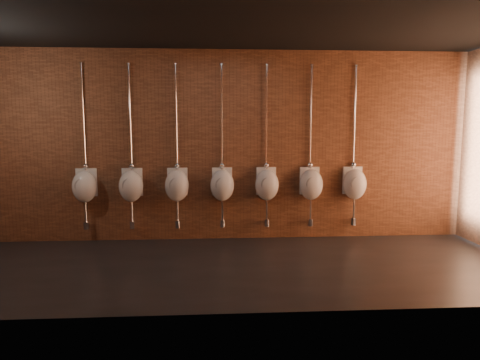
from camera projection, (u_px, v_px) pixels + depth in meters
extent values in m
plane|color=black|center=(222.00, 267.00, 5.95)|extent=(8.50, 8.50, 0.00)
cube|color=black|center=(220.00, 29.00, 5.54)|extent=(8.50, 3.00, 0.04)
cube|color=brown|center=(219.00, 146.00, 7.23)|extent=(8.50, 0.04, 3.20)
cube|color=brown|center=(224.00, 161.00, 4.26)|extent=(8.50, 0.04, 3.20)
ellipsoid|color=white|center=(84.00, 187.00, 7.02)|extent=(0.43, 0.38, 0.53)
cube|color=white|center=(87.00, 182.00, 7.15)|extent=(0.34, 0.07, 0.47)
cylinder|color=#999999|center=(82.00, 186.00, 6.89)|extent=(0.23, 0.04, 0.23)
cylinder|color=silver|center=(83.00, 117.00, 6.99)|extent=(0.03, 0.03, 1.73)
sphere|color=silver|center=(85.00, 166.00, 7.09)|extent=(0.09, 0.09, 0.09)
cylinder|color=silver|center=(81.00, 63.00, 6.88)|extent=(0.06, 0.06, 0.01)
cylinder|color=silver|center=(86.00, 210.00, 7.08)|extent=(0.04, 0.04, 0.39)
cylinder|color=silver|center=(86.00, 225.00, 7.11)|extent=(0.09, 0.09, 0.13)
cylinder|color=silver|center=(88.00, 224.00, 7.19)|extent=(0.04, 0.17, 0.04)
ellipsoid|color=white|center=(131.00, 186.00, 7.07)|extent=(0.43, 0.38, 0.53)
cube|color=white|center=(132.00, 182.00, 7.20)|extent=(0.34, 0.07, 0.47)
cylinder|color=#999999|center=(129.00, 185.00, 6.94)|extent=(0.23, 0.04, 0.23)
cylinder|color=silver|center=(130.00, 117.00, 7.04)|extent=(0.03, 0.03, 1.73)
sphere|color=silver|center=(132.00, 166.00, 7.13)|extent=(0.09, 0.09, 0.09)
cylinder|color=silver|center=(128.00, 63.00, 6.93)|extent=(0.06, 0.06, 0.01)
cylinder|color=silver|center=(132.00, 210.00, 7.12)|extent=(0.04, 0.04, 0.39)
cylinder|color=silver|center=(132.00, 225.00, 7.16)|extent=(0.09, 0.09, 0.13)
cylinder|color=silver|center=(133.00, 224.00, 7.24)|extent=(0.04, 0.17, 0.04)
ellipsoid|color=white|center=(177.00, 186.00, 7.12)|extent=(0.43, 0.38, 0.53)
cube|color=white|center=(178.00, 182.00, 7.24)|extent=(0.34, 0.07, 0.47)
cylinder|color=#999999|center=(176.00, 185.00, 6.98)|extent=(0.23, 0.04, 0.23)
cylinder|color=silver|center=(176.00, 117.00, 7.09)|extent=(0.03, 0.03, 1.73)
sphere|color=silver|center=(177.00, 166.00, 7.18)|extent=(0.09, 0.09, 0.09)
cylinder|color=silver|center=(175.00, 64.00, 6.97)|extent=(0.06, 0.06, 0.01)
cylinder|color=silver|center=(177.00, 209.00, 7.17)|extent=(0.04, 0.04, 0.39)
cylinder|color=silver|center=(178.00, 224.00, 7.20)|extent=(0.09, 0.09, 0.13)
cylinder|color=silver|center=(178.00, 223.00, 7.29)|extent=(0.04, 0.17, 0.04)
ellipsoid|color=white|center=(222.00, 185.00, 7.17)|extent=(0.43, 0.38, 0.53)
cube|color=white|center=(222.00, 181.00, 7.29)|extent=(0.34, 0.07, 0.47)
cylinder|color=#999999|center=(222.00, 185.00, 7.03)|extent=(0.23, 0.04, 0.23)
cylinder|color=silver|center=(222.00, 117.00, 7.13)|extent=(0.03, 0.03, 1.73)
sphere|color=silver|center=(222.00, 165.00, 7.23)|extent=(0.09, 0.09, 0.09)
cylinder|color=silver|center=(221.00, 64.00, 7.02)|extent=(0.06, 0.06, 0.01)
cylinder|color=silver|center=(222.00, 209.00, 7.22)|extent=(0.04, 0.04, 0.39)
cylinder|color=silver|center=(222.00, 223.00, 7.25)|extent=(0.09, 0.09, 0.13)
cylinder|color=silver|center=(222.00, 222.00, 7.34)|extent=(0.04, 0.17, 0.04)
ellipsoid|color=white|center=(267.00, 185.00, 7.21)|extent=(0.43, 0.38, 0.53)
cube|color=white|center=(266.00, 181.00, 7.34)|extent=(0.34, 0.07, 0.47)
cylinder|color=#999999|center=(268.00, 184.00, 7.08)|extent=(0.23, 0.04, 0.23)
cylinder|color=silver|center=(267.00, 118.00, 7.18)|extent=(0.03, 0.03, 1.73)
sphere|color=silver|center=(266.00, 165.00, 7.27)|extent=(0.09, 0.09, 0.09)
cylinder|color=silver|center=(267.00, 65.00, 7.07)|extent=(0.06, 0.06, 0.01)
cylinder|color=silver|center=(267.00, 208.00, 7.26)|extent=(0.04, 0.04, 0.39)
cylinder|color=silver|center=(267.00, 223.00, 7.30)|extent=(0.09, 0.09, 0.13)
cylinder|color=silver|center=(266.00, 222.00, 7.38)|extent=(0.04, 0.17, 0.04)
ellipsoid|color=white|center=(311.00, 185.00, 7.26)|extent=(0.43, 0.38, 0.53)
cube|color=white|center=(309.00, 180.00, 7.39)|extent=(0.34, 0.07, 0.47)
cylinder|color=#999999|center=(313.00, 184.00, 7.12)|extent=(0.23, 0.04, 0.23)
cylinder|color=silver|center=(311.00, 118.00, 7.23)|extent=(0.03, 0.03, 1.73)
sphere|color=silver|center=(310.00, 165.00, 7.32)|extent=(0.09, 0.09, 0.09)
cylinder|color=silver|center=(312.00, 65.00, 7.12)|extent=(0.06, 0.06, 0.01)
cylinder|color=silver|center=(311.00, 208.00, 7.31)|extent=(0.04, 0.04, 0.39)
cylinder|color=silver|center=(310.00, 222.00, 7.34)|extent=(0.09, 0.09, 0.13)
cylinder|color=silver|center=(309.00, 221.00, 7.43)|extent=(0.04, 0.17, 0.04)
ellipsoid|color=white|center=(355.00, 184.00, 7.31)|extent=(0.43, 0.38, 0.53)
cube|color=white|center=(352.00, 180.00, 7.43)|extent=(0.34, 0.07, 0.47)
cylinder|color=#999999|center=(357.00, 183.00, 7.17)|extent=(0.23, 0.04, 0.23)
cylinder|color=silver|center=(355.00, 118.00, 7.27)|extent=(0.03, 0.03, 1.73)
sphere|color=silver|center=(353.00, 165.00, 7.37)|extent=(0.09, 0.09, 0.09)
cylinder|color=silver|center=(357.00, 65.00, 7.16)|extent=(0.06, 0.06, 0.01)
cylinder|color=silver|center=(354.00, 207.00, 7.36)|extent=(0.04, 0.04, 0.39)
cylinder|color=silver|center=(353.00, 222.00, 7.39)|extent=(0.09, 0.09, 0.13)
cylinder|color=silver|center=(352.00, 220.00, 7.48)|extent=(0.04, 0.17, 0.04)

